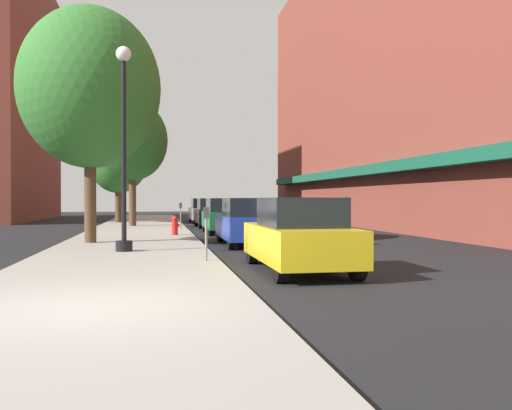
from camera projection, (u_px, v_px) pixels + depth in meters
The scene contains 15 objects.
ground_plane at pixel (224, 233), 26.10m from camera, with size 90.00×90.00×0.00m, color black.
sidewalk_slab at pixel (139, 231), 26.36m from camera, with size 4.80×50.00×0.12m, color gray.
building_right_brick at pixel (403, 67), 31.89m from camera, with size 6.80×40.00×18.67m.
lamppost at pixel (124, 144), 15.76m from camera, with size 0.48×0.48×5.90m.
fire_hydrant at pixel (175, 225), 22.86m from camera, with size 0.33×0.26×0.79m.
parking_meter_near at pixel (181, 212), 27.58m from camera, with size 0.14×0.09×1.31m.
parking_meter_far at pixel (206, 227), 13.39m from camera, with size 0.14×0.09×1.31m.
tree_near at pixel (118, 159), 35.29m from camera, with size 3.81×3.81×6.27m.
tree_mid at pixel (132, 141), 30.60m from camera, with size 3.92×3.92×7.04m.
tree_far at pixel (90, 88), 18.88m from camera, with size 4.83×4.83×8.12m.
car_yellow at pixel (299, 236), 12.27m from camera, with size 1.80×4.30×1.66m.
car_blue at pixel (248, 222), 19.21m from camera, with size 1.80×4.30×1.66m.
car_green at pixel (224, 216), 25.75m from camera, with size 1.80×4.30×1.66m.
car_black at pixel (212, 213), 31.50m from camera, with size 1.80×4.30×1.66m.
car_silver at pixel (204, 211), 37.11m from camera, with size 1.80×4.30×1.66m.
Camera 1 is at (0.86, -7.93, 1.63)m, focal length 38.45 mm.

